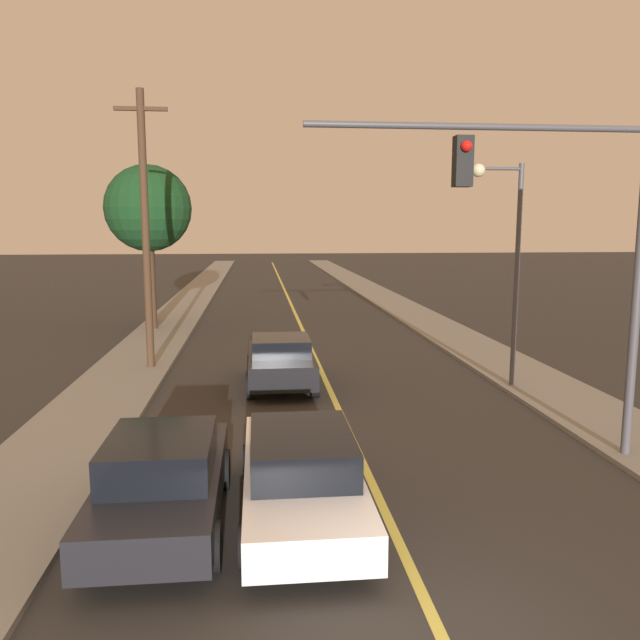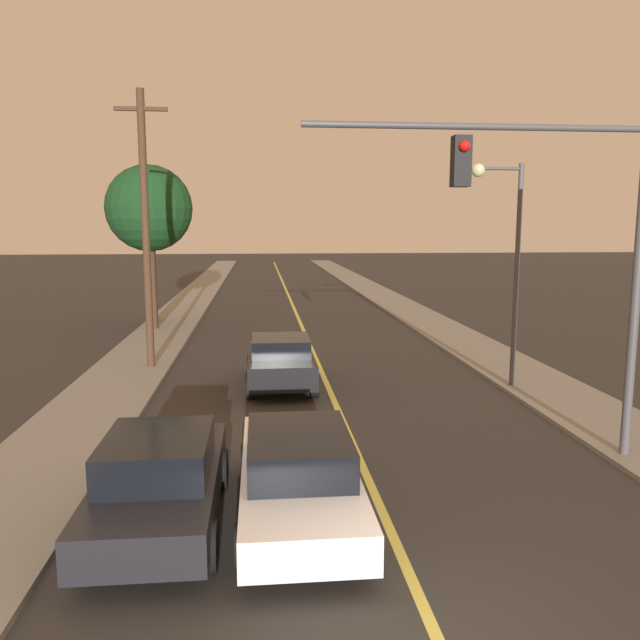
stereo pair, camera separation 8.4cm
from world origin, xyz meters
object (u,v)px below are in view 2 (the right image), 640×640
Objects in this scene: car_near_lane_front at (298,472)px; traffic_signal_mast at (562,225)px; car_near_lane_second at (281,361)px; car_outer_lane_front at (160,479)px; tree_left_far at (151,211)px; streetlamp_right at (506,243)px; utility_pole_left at (146,226)px; tree_left_near at (149,209)px.

car_near_lane_front is 6.60m from traffic_signal_mast.
car_outer_lane_front is (-2.13, -8.34, 0.01)m from car_near_lane_second.
car_outer_lane_front is at bearing -104.31° from car_near_lane_second.
traffic_signal_mast is 1.01× the size of tree_left_far.
car_near_lane_second is 0.66× the size of streetlamp_right.
utility_pole_left is 1.33× the size of tree_left_far.
traffic_signal_mast is 12.73m from utility_pole_left.
tree_left_far is (-3.40, 20.64, 4.51)m from car_outer_lane_front.
tree_left_far is at bearing 99.36° from car_outer_lane_front.
utility_pole_left reaches higher than car_near_lane_front.
streetlamp_right is 0.72× the size of utility_pole_left.
car_near_lane_front is 19.66m from tree_left_near.
tree_left_far is at bearing 119.54° from traffic_signal_mast.
utility_pole_left is (-4.08, 2.52, 3.82)m from car_near_lane_second.
traffic_signal_mast reaches higher than car_outer_lane_front.
car_near_lane_second is 12.40m from tree_left_near.
traffic_signal_mast is 19.57m from tree_left_near.
car_near_lane_second is 0.62× the size of traffic_signal_mast.
car_near_lane_front is 0.78× the size of tree_left_far.
traffic_signal_mast is (7.17, 1.99, 3.84)m from car_outer_lane_front.
tree_left_far is (-1.45, 9.78, 0.70)m from utility_pole_left.
tree_left_far is (-0.28, 2.02, -0.04)m from tree_left_near.
car_near_lane_second reaches higher than car_near_lane_front.
traffic_signal_mast is at bearing 19.20° from car_near_lane_front.
streetlamp_right is 0.87× the size of tree_left_near.
streetlamp_right is at bearing 41.87° from car_outer_lane_front.
car_outer_lane_front is 0.67× the size of traffic_signal_mast.
utility_pole_left reaches higher than tree_left_far.
streetlamp_right is 10.83m from utility_pole_left.
car_near_lane_second is at bearing -65.78° from tree_left_far.
tree_left_far is at bearing 97.77° from tree_left_near.
traffic_signal_mast reaches higher than tree_left_far.
utility_pole_left is at bearing -81.41° from tree_left_near.
car_near_lane_front is at bearing -160.80° from traffic_signal_mast.
car_near_lane_front is at bearing -68.99° from utility_pole_left.
utility_pole_left is (-4.08, 10.63, 3.86)m from car_near_lane_front.
car_near_lane_second is at bearing -31.66° from utility_pole_left.
utility_pole_left is 1.21× the size of tree_left_near.
tree_left_near is 2.04m from tree_left_far.
car_near_lane_front is at bearing -74.05° from tree_left_near.
utility_pole_left is at bearing 135.78° from traffic_signal_mast.
utility_pole_left is (-10.27, 3.40, 0.46)m from streetlamp_right.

